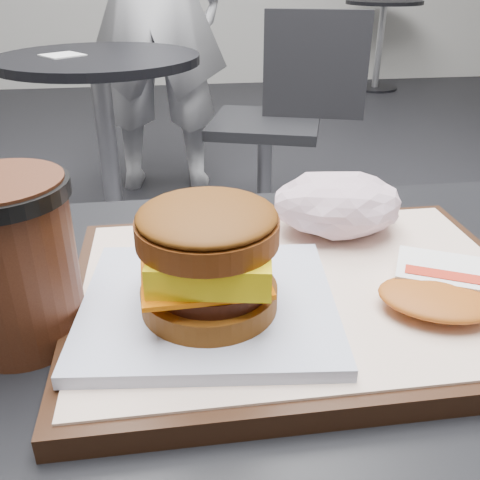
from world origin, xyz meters
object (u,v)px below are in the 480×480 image
Objects in this scene: serving_tray at (302,293)px; coffee_cup at (12,257)px; neighbor_chair at (283,111)px; crumpled_wrapper at (338,204)px; neighbor_table at (104,113)px; hash_brown at (446,287)px; breakfast_sandwich at (209,270)px.

serving_tray is 0.23m from coffee_cup.
serving_tray is 1.76m from neighbor_chair.
neighbor_chair is (0.30, 1.61, -0.31)m from crumpled_wrapper.
neighbor_table is at bearing -171.31° from neighbor_chair.
hash_brown is (0.11, -0.04, 0.02)m from serving_tray.
crumpled_wrapper is 0.14× the size of neighbor_chair.
coffee_cup is at bearing -86.33° from neighbor_table.
neighbor_chair is at bearing 71.44° from coffee_cup.
serving_tray is 1.64m from neighbor_table.
neighbor_table is (-0.43, 1.63, -0.25)m from hash_brown.
neighbor_chair is (0.57, 1.71, -0.33)m from coffee_cup.
hash_brown is 1.06× the size of crumpled_wrapper.
hash_brown is 1.71m from neighbor_table.
crumpled_wrapper is (-0.05, 0.13, 0.02)m from hash_brown.
coffee_cup is 1.64m from neighbor_table.
crumpled_wrapper reaches higher than serving_tray.
breakfast_sandwich reaches higher than serving_tray.
crumpled_wrapper is 0.98× the size of coffee_cup.
crumpled_wrapper is at bearing 21.13° from coffee_cup.
serving_tray is at bearing 23.33° from breakfast_sandwich.
serving_tray is at bearing -121.64° from crumpled_wrapper.
neighbor_chair is (0.68, 0.10, -0.04)m from neighbor_table.
coffee_cup reaches higher than neighbor_table.
hash_brown is 0.15× the size of neighbor_chair.
crumpled_wrapper is (0.06, 0.09, 0.04)m from serving_tray.
hash_brown is (0.19, -0.00, -0.03)m from breakfast_sandwich.
neighbor_chair is at bearing 79.46° from crumpled_wrapper.
hash_brown reaches higher than neighbor_table.
neighbor_chair is at bearing 78.17° from serving_tray.
neighbor_chair is (0.25, 1.74, -0.29)m from hash_brown.
crumpled_wrapper is 1.66m from neighbor_chair.
serving_tray is 0.12m from crumpled_wrapper.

